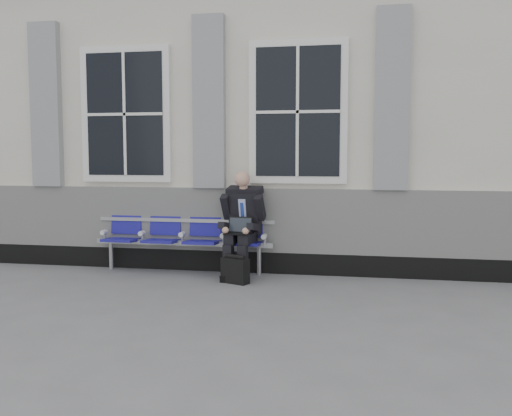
# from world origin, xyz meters

# --- Properties ---
(ground) EXTENTS (70.00, 70.00, 0.00)m
(ground) POSITION_xyz_m (0.00, 0.00, 0.00)
(ground) COLOR slate
(ground) RESTS_ON ground
(station_building) EXTENTS (14.40, 4.40, 4.49)m
(station_building) POSITION_xyz_m (-0.02, 3.47, 2.22)
(station_building) COLOR silver
(station_building) RESTS_ON ground
(bench) EXTENTS (2.60, 0.47, 0.91)m
(bench) POSITION_xyz_m (-1.26, 1.32, 0.55)
(bench) COLOR #9EA0A3
(bench) RESTS_ON ground
(businessman) EXTENTS (0.61, 0.82, 1.45)m
(businessman) POSITION_xyz_m (-0.37, 1.19, 0.78)
(businessman) COLOR black
(businessman) RESTS_ON ground
(briefcase) EXTENTS (0.40, 0.29, 0.37)m
(briefcase) POSITION_xyz_m (-0.38, 0.75, 0.17)
(briefcase) COLOR black
(briefcase) RESTS_ON ground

